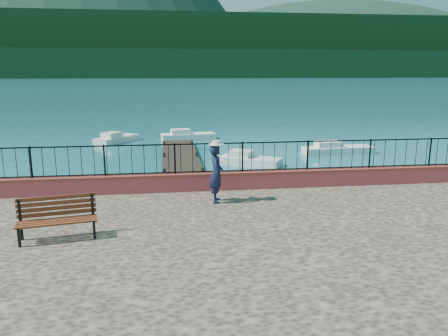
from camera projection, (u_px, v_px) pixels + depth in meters
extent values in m
plane|color=#19596B|center=(278.00, 271.00, 11.21)|extent=(2000.00, 2000.00, 0.00)
cube|color=#B03F49|center=(251.00, 180.00, 14.46)|extent=(28.00, 0.46, 0.58)
cube|color=black|center=(252.00, 157.00, 14.29)|extent=(27.00, 0.05, 0.95)
cube|color=#2D231C|center=(182.00, 167.00, 22.52)|extent=(2.00, 16.00, 0.30)
cube|color=black|center=(168.00, 64.00, 299.33)|extent=(900.00, 60.00, 18.00)
cube|color=black|center=(167.00, 49.00, 354.49)|extent=(900.00, 120.00, 44.00)
ellipsoid|color=#142D23|center=(333.00, 74.00, 581.26)|extent=(448.00, 384.00, 180.00)
cube|color=black|center=(58.00, 230.00, 10.08)|extent=(1.83, 0.84, 0.44)
cube|color=brown|center=(57.00, 207.00, 10.22)|extent=(1.74, 0.39, 0.54)
imported|color=#101632|center=(216.00, 174.00, 12.84)|extent=(0.46, 0.66, 1.72)
cylinder|color=white|center=(216.00, 143.00, 12.63)|extent=(0.44, 0.44, 0.12)
cube|color=silver|center=(250.00, 158.00, 23.59)|extent=(3.53, 2.83, 0.80)
cube|color=silver|center=(338.00, 147.00, 26.89)|extent=(4.40, 1.53, 0.80)
cube|color=silver|center=(117.00, 137.00, 31.06)|extent=(3.12, 3.49, 0.80)
cube|color=silver|center=(189.00, 134.00, 32.44)|extent=(4.11, 1.81, 0.80)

